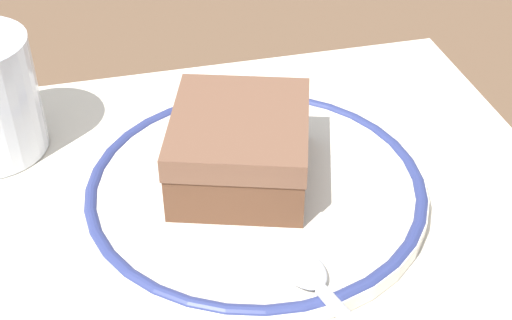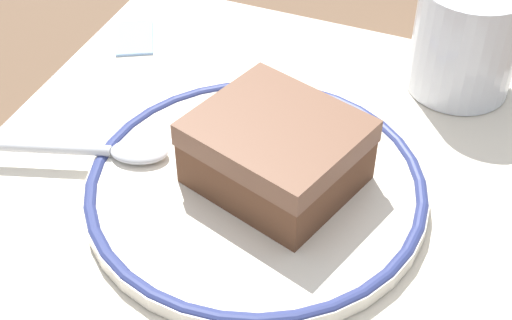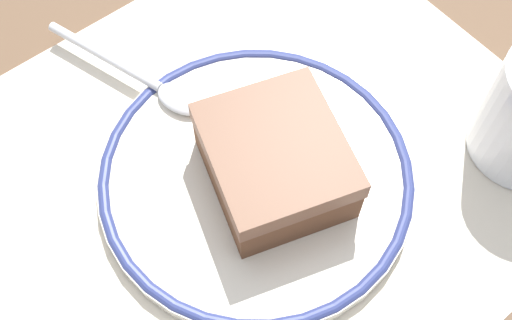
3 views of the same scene
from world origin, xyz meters
name	(u,v)px [view 1 (image 1 of 3)]	position (x,y,z in m)	size (l,w,h in m)	color
ground_plane	(248,211)	(0.00, 0.00, 0.00)	(2.40, 2.40, 0.00)	brown
placemat	(248,210)	(0.00, 0.00, 0.00)	(0.43, 0.37, 0.00)	beige
plate	(256,189)	(-0.01, -0.01, 0.01)	(0.22, 0.22, 0.01)	silver
cake_slice	(233,148)	(0.00, -0.02, 0.04)	(0.11, 0.12, 0.05)	brown
spoon	(333,302)	(-0.02, 0.10, 0.02)	(0.06, 0.14, 0.01)	silver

